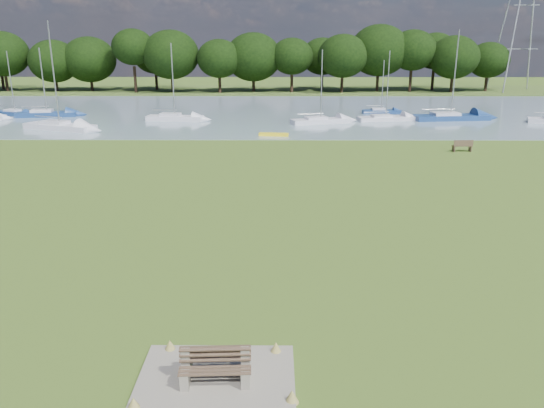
{
  "coord_description": "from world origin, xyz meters",
  "views": [
    {
      "loc": [
        1.57,
        -26.16,
        8.74
      ],
      "look_at": [
        1.42,
        -2.0,
        1.28
      ],
      "focal_mm": 35.0,
      "sensor_mm": 36.0,
      "label": 1
    }
  ],
  "objects_px": {
    "riverbank_bench": "(463,146)",
    "sailboat_4": "(46,112)",
    "sailboat_2": "(381,110)",
    "sailboat_6": "(385,117)",
    "sailboat_0": "(320,119)",
    "sailboat_9": "(15,112)",
    "sailboat_7": "(174,116)",
    "sailboat_1": "(59,124)",
    "sailboat_3": "(450,115)",
    "bench_pair": "(216,365)",
    "kayak": "(274,134)"
  },
  "relations": [
    {
      "from": "sailboat_6",
      "to": "sailboat_7",
      "type": "distance_m",
      "value": 23.97
    },
    {
      "from": "sailboat_1",
      "to": "sailboat_2",
      "type": "bearing_deg",
      "value": 40.98
    },
    {
      "from": "sailboat_0",
      "to": "sailboat_9",
      "type": "bearing_deg",
      "value": 152.56
    },
    {
      "from": "sailboat_1",
      "to": "sailboat_9",
      "type": "bearing_deg",
      "value": 153.14
    },
    {
      "from": "riverbank_bench",
      "to": "sailboat_1",
      "type": "height_order",
      "value": "sailboat_1"
    },
    {
      "from": "sailboat_9",
      "to": "sailboat_0",
      "type": "bearing_deg",
      "value": 11.86
    },
    {
      "from": "riverbank_bench",
      "to": "sailboat_7",
      "type": "bearing_deg",
      "value": 143.82
    },
    {
      "from": "kayak",
      "to": "sailboat_4",
      "type": "distance_m",
      "value": 30.3
    },
    {
      "from": "bench_pair",
      "to": "sailboat_0",
      "type": "xyz_separation_m",
      "value": [
        6.47,
        46.11,
        -0.02
      ]
    },
    {
      "from": "sailboat_6",
      "to": "sailboat_9",
      "type": "bearing_deg",
      "value": 164.02
    },
    {
      "from": "bench_pair",
      "to": "kayak",
      "type": "xyz_separation_m",
      "value": [
        1.43,
        38.0,
        -0.32
      ]
    },
    {
      "from": "kayak",
      "to": "sailboat_4",
      "type": "relative_size",
      "value": 0.36
    },
    {
      "from": "riverbank_bench",
      "to": "sailboat_4",
      "type": "relative_size",
      "value": 0.21
    },
    {
      "from": "sailboat_2",
      "to": "sailboat_6",
      "type": "height_order",
      "value": "sailboat_6"
    },
    {
      "from": "sailboat_4",
      "to": "sailboat_2",
      "type": "bearing_deg",
      "value": -4.65
    },
    {
      "from": "bench_pair",
      "to": "sailboat_9",
      "type": "bearing_deg",
      "value": 117.2
    },
    {
      "from": "sailboat_0",
      "to": "sailboat_9",
      "type": "relative_size",
      "value": 1.03
    },
    {
      "from": "riverbank_bench",
      "to": "sailboat_6",
      "type": "height_order",
      "value": "sailboat_6"
    },
    {
      "from": "sailboat_2",
      "to": "sailboat_7",
      "type": "distance_m",
      "value": 25.41
    },
    {
      "from": "sailboat_3",
      "to": "sailboat_7",
      "type": "relative_size",
      "value": 1.17
    },
    {
      "from": "kayak",
      "to": "sailboat_1",
      "type": "height_order",
      "value": "sailboat_1"
    },
    {
      "from": "bench_pair",
      "to": "sailboat_7",
      "type": "relative_size",
      "value": 0.23
    },
    {
      "from": "bench_pair",
      "to": "sailboat_2",
      "type": "bearing_deg",
      "value": 72.16
    },
    {
      "from": "sailboat_1",
      "to": "riverbank_bench",
      "type": "bearing_deg",
      "value": 5.01
    },
    {
      "from": "bench_pair",
      "to": "sailboat_0",
      "type": "height_order",
      "value": "sailboat_0"
    },
    {
      "from": "riverbank_bench",
      "to": "sailboat_7",
      "type": "relative_size",
      "value": 0.19
    },
    {
      "from": "kayak",
      "to": "sailboat_1",
      "type": "bearing_deg",
      "value": 177.43
    },
    {
      "from": "riverbank_bench",
      "to": "sailboat_2",
      "type": "xyz_separation_m",
      "value": [
        -2.22,
        23.54,
        -0.04
      ]
    },
    {
      "from": "sailboat_1",
      "to": "sailboat_9",
      "type": "xyz_separation_m",
      "value": [
        -9.57,
        10.66,
        -0.08
      ]
    },
    {
      "from": "sailboat_7",
      "to": "sailboat_1",
      "type": "bearing_deg",
      "value": -142.24
    },
    {
      "from": "sailboat_3",
      "to": "sailboat_2",
      "type": "bearing_deg",
      "value": 133.06
    },
    {
      "from": "sailboat_7",
      "to": "sailboat_0",
      "type": "bearing_deg",
      "value": -0.55
    },
    {
      "from": "riverbank_bench",
      "to": "sailboat_6",
      "type": "bearing_deg",
      "value": 96.01
    },
    {
      "from": "sailboat_3",
      "to": "sailboat_6",
      "type": "xyz_separation_m",
      "value": [
        -7.5,
        -0.48,
        -0.11
      ]
    },
    {
      "from": "sailboat_0",
      "to": "sailboat_1",
      "type": "bearing_deg",
      "value": 171.55
    },
    {
      "from": "bench_pair",
      "to": "sailboat_0",
      "type": "relative_size",
      "value": 0.25
    },
    {
      "from": "sailboat_6",
      "to": "sailboat_7",
      "type": "bearing_deg",
      "value": 169.64
    },
    {
      "from": "sailboat_4",
      "to": "sailboat_6",
      "type": "relative_size",
      "value": 1.04
    },
    {
      "from": "sailboat_0",
      "to": "sailboat_9",
      "type": "xyz_separation_m",
      "value": [
        -36.56,
        6.24,
        0.01
      ]
    },
    {
      "from": "riverbank_bench",
      "to": "sailboat_0",
      "type": "height_order",
      "value": "sailboat_0"
    },
    {
      "from": "sailboat_6",
      "to": "sailboat_4",
      "type": "bearing_deg",
      "value": 164.98
    },
    {
      "from": "sailboat_9",
      "to": "sailboat_7",
      "type": "bearing_deg",
      "value": 9.72
    },
    {
      "from": "sailboat_1",
      "to": "kayak",
      "type": "bearing_deg",
      "value": 11.68
    },
    {
      "from": "sailboat_6",
      "to": "sailboat_9",
      "type": "height_order",
      "value": "sailboat_6"
    },
    {
      "from": "bench_pair",
      "to": "sailboat_4",
      "type": "bearing_deg",
      "value": 114.02
    },
    {
      "from": "sailboat_4",
      "to": "sailboat_0",
      "type": "bearing_deg",
      "value": -18.08
    },
    {
      "from": "sailboat_7",
      "to": "sailboat_4",
      "type": "bearing_deg",
      "value": 175.24
    },
    {
      "from": "riverbank_bench",
      "to": "sailboat_0",
      "type": "relative_size",
      "value": 0.21
    },
    {
      "from": "riverbank_bench",
      "to": "sailboat_3",
      "type": "bearing_deg",
      "value": 72.22
    },
    {
      "from": "bench_pair",
      "to": "sailboat_1",
      "type": "relative_size",
      "value": 0.18
    }
  ]
}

